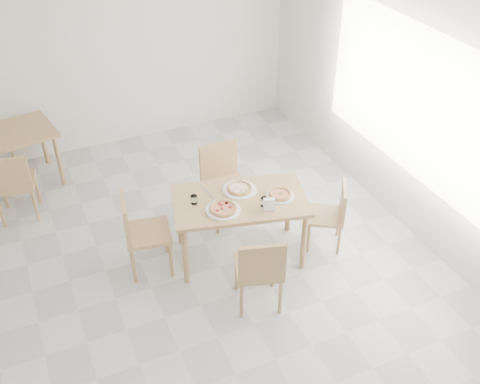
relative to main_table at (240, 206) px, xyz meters
name	(u,v)px	position (x,y,z in m)	size (l,w,h in m)	color
room	(422,107)	(1.94, -0.23, 0.84)	(7.28, 7.00, 7.00)	beige
main_table	(240,206)	(0.00, 0.00, 0.00)	(1.51, 1.08, 0.75)	tan
chair_south	(260,268)	(-0.14, -0.78, -0.15)	(0.54, 0.54, 0.88)	tan
chair_north	(223,177)	(0.11, 0.73, -0.12)	(0.47, 0.47, 0.93)	tan
chair_west	(139,229)	(-1.02, 0.23, -0.13)	(0.52, 0.52, 0.91)	tan
chair_east	(333,212)	(0.99, -0.24, -0.21)	(0.53, 0.53, 0.78)	tan
plate_margherita	(280,196)	(0.40, -0.13, 0.10)	(0.29, 0.29, 0.02)	white
plate_mushroom	(240,190)	(0.06, 0.14, 0.10)	(0.35, 0.35, 0.02)	white
plate_pepperoni	(223,210)	(-0.23, -0.11, 0.10)	(0.35, 0.35, 0.02)	white
pizza_margherita	(280,194)	(0.40, -0.13, 0.12)	(0.30, 0.30, 0.03)	tan
pizza_mushroom	(240,188)	(0.06, 0.14, 0.13)	(0.28, 0.28, 0.03)	tan
pizza_pepperoni	(223,208)	(-0.23, -0.11, 0.13)	(0.33, 0.33, 0.03)	tan
tumbler_a	(264,202)	(0.18, -0.20, 0.14)	(0.07, 0.07, 0.09)	white
tumbler_b	(194,200)	(-0.45, 0.12, 0.14)	(0.07, 0.07, 0.09)	white
napkin_holder	(269,205)	(0.19, -0.29, 0.16)	(0.14, 0.10, 0.14)	silver
fork_a	(204,189)	(-0.27, 0.32, 0.10)	(0.01, 0.18, 0.01)	silver
fork_b	(209,194)	(-0.26, 0.21, 0.10)	(0.02, 0.19, 0.01)	silver
chair_back_s	(13,182)	(-2.10, 1.63, -0.13)	(0.51, 0.51, 0.90)	tan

